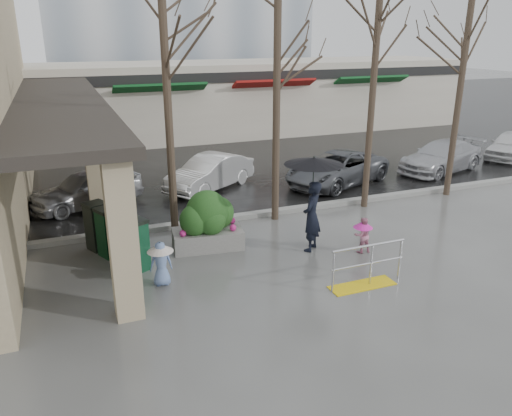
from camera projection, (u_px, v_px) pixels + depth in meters
ground at (289, 273)px, 12.18m from camera, size 120.00×120.00×0.00m
street_asphalt at (140, 126)px, 31.46m from camera, size 120.00×36.00×0.01m
curb at (235, 217)px, 15.66m from camera, size 120.00×0.30×0.15m
canopy_slab at (55, 95)px, 16.31m from camera, size 2.80×18.00×0.25m
pillar_front at (123, 237)px, 9.80m from camera, size 0.55×0.55×3.50m
pillar_back at (95, 162)px, 15.49m from camera, size 0.55×0.55×3.50m
storefront_row at (185, 99)px, 27.95m from camera, size 34.00×6.74×4.00m
handrail at (366, 271)px, 11.47m from camera, size 1.90×0.50×1.03m
tree_west at (165, 52)px, 12.95m from camera, size 3.20×3.20×6.80m
tree_midwest at (277, 45)px, 14.01m from camera, size 3.20×3.20×7.00m
tree_mideast at (375, 57)px, 15.29m from camera, size 3.20×3.20×6.50m
tree_east at (467, 38)px, 16.33m from camera, size 3.20×3.20×7.20m
woman at (313, 194)px, 12.99m from camera, size 1.55×1.55×2.60m
child_pink at (363, 233)px, 13.18m from camera, size 0.52×0.52×0.98m
child_blue at (161, 260)px, 11.42m from camera, size 0.61×0.61×1.07m
planter at (207, 221)px, 13.39m from camera, size 1.97×1.17×1.63m
news_boxes at (116, 235)px, 12.76m from camera, size 1.46×2.37×1.32m
car_a at (87, 189)px, 16.67m from camera, size 3.99×2.74×1.26m
car_b at (210, 173)px, 18.57m from camera, size 3.93×3.21×1.26m
car_c at (337, 168)px, 19.15m from camera, size 4.99×3.65×1.26m
car_d at (441, 157)px, 20.97m from camera, size 4.66×2.92×1.26m
car_e at (511, 145)px, 23.11m from camera, size 3.96×3.06×1.26m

